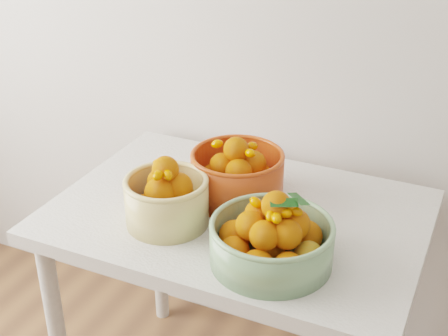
{
  "coord_description": "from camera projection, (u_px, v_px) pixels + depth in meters",
  "views": [
    {
      "loc": [
        0.31,
        0.26,
        1.64
      ],
      "look_at": [
        -0.26,
        1.51,
        0.92
      ],
      "focal_mm": 50.0,
      "sensor_mm": 36.0,
      "label": 1
    }
  ],
  "objects": [
    {
      "name": "bowl_cream",
      "position": [
        166.0,
        198.0,
        1.61
      ],
      "size": [
        0.22,
        0.22,
        0.19
      ],
      "rotation": [
        0.0,
        0.0,
        0.0
      ],
      "color": "#DEC27C",
      "rests_on": "table"
    },
    {
      "name": "bowl_orange",
      "position": [
        237.0,
        174.0,
        1.73
      ],
      "size": [
        0.32,
        0.32,
        0.19
      ],
      "rotation": [
        0.0,
        0.0,
        0.28
      ],
      "color": "red",
      "rests_on": "table"
    },
    {
      "name": "table",
      "position": [
        237.0,
        239.0,
        1.75
      ],
      "size": [
        1.0,
        0.7,
        0.75
      ],
      "color": "silver",
      "rests_on": "ground"
    },
    {
      "name": "bowl_green",
      "position": [
        272.0,
        239.0,
        1.46
      ],
      "size": [
        0.36,
        0.36,
        0.19
      ],
      "rotation": [
        0.0,
        0.0,
        -0.24
      ],
      "color": "#7AA273",
      "rests_on": "table"
    }
  ]
}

